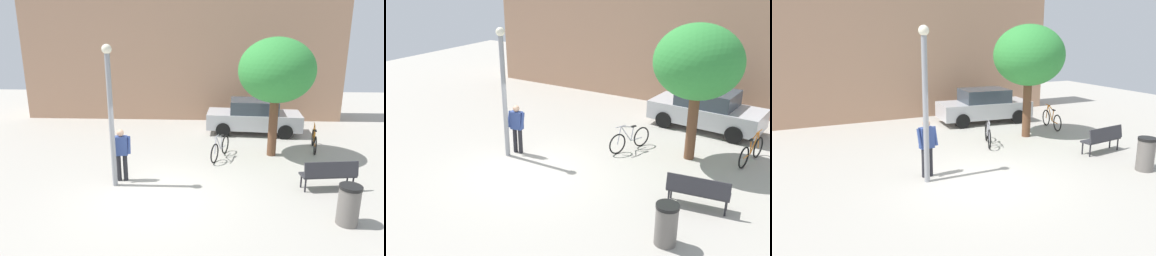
% 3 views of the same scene
% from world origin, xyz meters
% --- Properties ---
extents(ground_plane, '(36.00, 36.00, 0.00)m').
position_xyz_m(ground_plane, '(0.00, 0.00, 0.00)').
color(ground_plane, '#A8A399').
extents(building_facade, '(16.56, 2.00, 6.97)m').
position_xyz_m(building_facade, '(0.00, 9.74, 3.49)').
color(building_facade, tan).
rests_on(building_facade, ground_plane).
extents(lamppost, '(0.28, 0.28, 4.21)m').
position_xyz_m(lamppost, '(-1.38, 0.58, 2.38)').
color(lamppost, gray).
rests_on(lamppost, ground_plane).
extents(person_by_lamppost, '(0.62, 0.35, 1.67)m').
position_xyz_m(person_by_lamppost, '(-1.24, 0.95, 0.97)').
color(person_by_lamppost, '#232328').
rests_on(person_by_lamppost, ground_plane).
extents(park_bench, '(1.65, 0.68, 0.92)m').
position_xyz_m(park_bench, '(4.99, 0.56, 0.55)').
color(park_bench, '#2D2D33').
rests_on(park_bench, ground_plane).
extents(plaza_tree, '(2.73, 2.73, 4.36)m').
position_xyz_m(plaza_tree, '(3.83, 3.51, 3.17)').
color(plaza_tree, brown).
rests_on(plaza_tree, ground_plane).
extents(bicycle_silver, '(0.74, 1.69, 0.97)m').
position_xyz_m(bicycle_silver, '(1.88, 3.09, 0.38)').
color(bicycle_silver, black).
rests_on(bicycle_silver, ground_plane).
extents(bicycle_orange, '(0.42, 1.78, 0.97)m').
position_xyz_m(bicycle_orange, '(5.62, 4.21, 0.38)').
color(bicycle_orange, black).
rests_on(bicycle_orange, ground_plane).
extents(parked_car_silver, '(4.32, 2.09, 1.55)m').
position_xyz_m(parked_car_silver, '(3.50, 6.49, 0.77)').
color(parked_car_silver, '#B7B7BC').
rests_on(parked_car_silver, ground_plane).
extents(trash_bin, '(0.53, 0.53, 1.01)m').
position_xyz_m(trash_bin, '(4.83, -1.31, 0.51)').
color(trash_bin, '#66605B').
rests_on(trash_bin, ground_plane).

